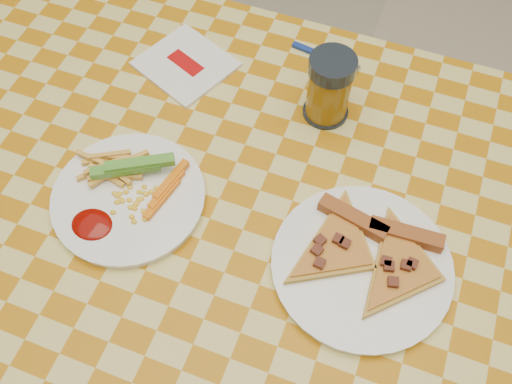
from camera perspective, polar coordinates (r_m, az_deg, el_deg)
ground at (r=1.53m, az=-0.74°, el=-16.98°), size 8.00×8.00×0.00m
table at (r=0.88m, az=-1.23°, el=-6.00°), size 1.28×0.88×0.76m
plate_left at (r=0.85m, az=-12.59°, el=-0.63°), size 0.29×0.29×0.01m
plate_right at (r=0.80m, az=10.48°, el=-7.29°), size 0.32×0.32×0.01m
fries_veggies at (r=0.85m, az=-12.83°, el=0.96°), size 0.18×0.17×0.04m
pizza_slices at (r=0.79m, az=11.17°, el=-6.00°), size 0.24×0.22×0.02m
drink_glass at (r=0.90m, az=7.32°, el=10.26°), size 0.07×0.07×0.12m
napkin at (r=1.01m, az=-7.04°, el=12.57°), size 0.18×0.18×0.01m
fork at (r=1.02m, az=7.05°, el=13.24°), size 0.13×0.03×0.01m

